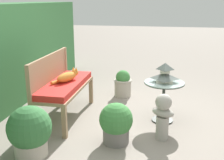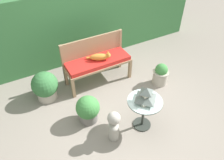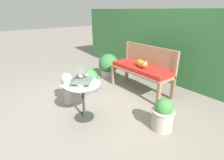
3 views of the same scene
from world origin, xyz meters
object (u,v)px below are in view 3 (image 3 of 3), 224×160
object	(u,v)px
cat	(141,64)
pagoda_birdhouse	(82,77)
patio_table	(83,92)
potted_plant_patio_mid	(89,81)
potted_plant_table_far	(108,66)
garden_bench	(141,70)
potted_plant_hedge_corner	(163,115)
garden_bust	(67,87)

from	to	relation	value
cat	pagoda_birdhouse	xyz separation A→B (m)	(0.10, -1.44, 0.09)
patio_table	pagoda_birdhouse	bearing A→B (deg)	-90.00
patio_table	potted_plant_patio_mid	world-z (taller)	patio_table
cat	patio_table	bearing A→B (deg)	-62.85
pagoda_birdhouse	potted_plant_table_far	distance (m)	2.01
pagoda_birdhouse	potted_plant_table_far	size ratio (longest dim) A/B	0.51
garden_bench	potted_plant_table_far	xyz separation A→B (m)	(-1.14, 0.02, -0.18)
patio_table	garden_bench	bearing A→B (deg)	95.35
potted_plant_hedge_corner	potted_plant_patio_mid	bearing A→B (deg)	-173.95
potted_plant_hedge_corner	potted_plant_table_far	bearing A→B (deg)	162.15
garden_bust	potted_plant_table_far	xyz separation A→B (m)	(-0.70, 1.49, -0.05)
potted_plant_table_far	potted_plant_patio_mid	size ratio (longest dim) A/B	1.16
cat	pagoda_birdhouse	world-z (taller)	pagoda_birdhouse
garden_bench	patio_table	bearing A→B (deg)	-84.65
potted_plant_hedge_corner	potted_plant_patio_mid	distance (m)	1.77
patio_table	potted_plant_patio_mid	size ratio (longest dim) A/B	1.15
pagoda_birdhouse	garden_bust	world-z (taller)	pagoda_birdhouse
potted_plant_table_far	potted_plant_patio_mid	distance (m)	1.04
garden_bench	garden_bust	world-z (taller)	garden_bust
garden_bench	potted_plant_table_far	world-z (taller)	potted_plant_table_far
cat	garden_bust	bearing A→B (deg)	-85.20
garden_bust	potted_plant_hedge_corner	xyz separation A→B (m)	(1.56, 0.76, -0.11)
garden_bust	potted_plant_patio_mid	world-z (taller)	garden_bust
potted_plant_hedge_corner	potted_plant_table_far	size ratio (longest dim) A/B	0.82
garden_bust	potted_plant_patio_mid	bearing A→B (deg)	45.19
pagoda_birdhouse	potted_plant_hedge_corner	xyz separation A→B (m)	(0.98, 0.76, -0.48)
pagoda_birdhouse	potted_plant_table_far	bearing A→B (deg)	130.77
garden_bench	garden_bust	xyz separation A→B (m)	(-0.44, -1.47, -0.13)
patio_table	potted_plant_patio_mid	bearing A→B (deg)	143.88
garden_bust	potted_plant_patio_mid	size ratio (longest dim) A/B	1.17
patio_table	potted_plant_hedge_corner	size ratio (longest dim) A/B	1.22
garden_bust	garden_bench	bearing A→B (deg)	9.02
garden_bust	potted_plant_hedge_corner	world-z (taller)	garden_bust
garden_bench	potted_plant_patio_mid	world-z (taller)	garden_bench
garden_bench	garden_bust	distance (m)	1.54
patio_table	potted_plant_table_far	size ratio (longest dim) A/B	1.00
garden_bench	potted_plant_table_far	size ratio (longest dim) A/B	2.26
pagoda_birdhouse	potted_plant_hedge_corner	size ratio (longest dim) A/B	0.62
garden_bench	pagoda_birdhouse	size ratio (longest dim) A/B	4.46
cat	garden_bust	size ratio (longest dim) A/B	0.72
garden_bench	cat	world-z (taller)	cat
potted_plant_table_far	potted_plant_patio_mid	xyz separation A→B (m)	(0.50, -0.92, -0.04)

